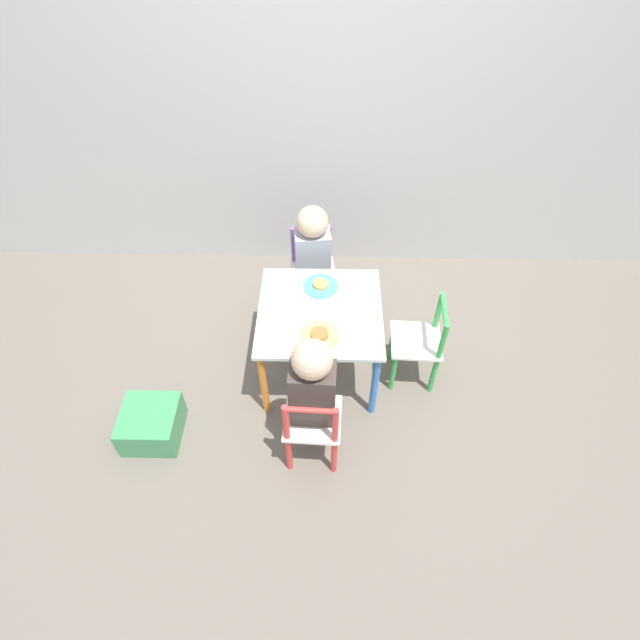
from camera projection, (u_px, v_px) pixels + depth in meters
ground_plane at (320, 368)px, 2.84m from camera, size 6.00×6.00×0.00m
house_wall at (323, 58)px, 2.56m from camera, size 6.00×0.06×2.60m
kids_table at (320, 319)px, 2.54m from camera, size 0.62×0.62×0.48m
chair_purple at (313, 272)px, 3.00m from camera, size 0.29×0.29×0.53m
chair_red at (312, 425)px, 2.29m from camera, size 0.27×0.27×0.53m
chair_green at (420, 343)px, 2.62m from camera, size 0.27×0.27×0.53m
child_back at (313, 253)px, 2.81m from camera, size 0.21×0.23×0.75m
child_front at (313, 388)px, 2.17m from camera, size 0.21×0.22×0.78m
plate_back at (321, 286)px, 2.60m from camera, size 0.18×0.18×0.03m
plate_front at (319, 335)px, 2.37m from camera, size 0.19×0.19×0.03m
storage_bin at (151, 424)px, 2.49m from camera, size 0.28×0.28×0.18m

